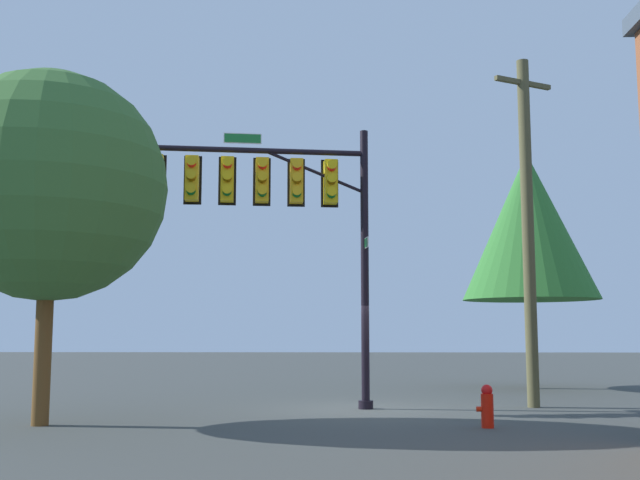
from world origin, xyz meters
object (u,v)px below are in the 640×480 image
object	(u,v)px
fire_hydrant	(487,406)
utility_pole	(528,225)
tree_near	(529,226)
signal_pole_assembly	(269,196)
tree_mid	(50,186)

from	to	relation	value
fire_hydrant	utility_pole	bearing A→B (deg)	-114.33
tree_near	utility_pole	bearing A→B (deg)	76.22
utility_pole	tree_near	size ratio (longest dim) A/B	1.11
fire_hydrant	tree_near	bearing A→B (deg)	-108.02
fire_hydrant	tree_near	size ratio (longest dim) A/B	0.10
signal_pole_assembly	tree_near	world-z (taller)	tree_near
fire_hydrant	tree_mid	xyz separation A→B (m)	(8.83, -0.11, 4.43)
tree_mid	signal_pole_assembly	bearing A→B (deg)	-142.24
utility_pole	tree_mid	size ratio (longest dim) A/B	1.23
signal_pole_assembly	utility_pole	xyz separation A→B (m)	(-6.56, -0.91, -0.63)
signal_pole_assembly	fire_hydrant	xyz separation A→B (m)	(-4.62, 3.37, -4.80)
signal_pole_assembly	tree_mid	distance (m)	5.34
utility_pole	fire_hydrant	xyz separation A→B (m)	(1.94, 4.28, -4.17)
tree_near	tree_mid	xyz separation A→B (m)	(12.43, 10.95, -0.67)
utility_pole	tree_mid	xyz separation A→B (m)	(10.76, 4.17, 0.26)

